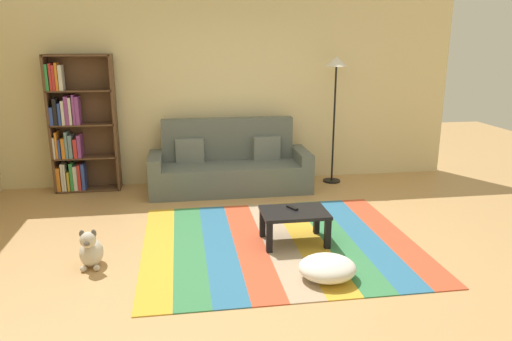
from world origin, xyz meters
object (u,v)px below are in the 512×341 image
at_px(coffee_table, 294,217).
at_px(couch, 230,167).
at_px(bookshelf, 76,129).
at_px(pouf, 327,268).
at_px(dog, 91,251).
at_px(standing_lamp, 336,78).
at_px(tv_remote, 292,208).

bearing_deg(coffee_table, couch, 103.06).
bearing_deg(bookshelf, pouf, -49.51).
distance_m(bookshelf, dog, 2.72).
bearing_deg(dog, pouf, -15.87).
relative_size(pouf, dog, 1.31).
distance_m(standing_lamp, tv_remote, 2.66).
bearing_deg(coffee_table, bookshelf, 138.20).
bearing_deg(pouf, dog, 164.13).
bearing_deg(standing_lamp, bookshelf, 177.83).
relative_size(pouf, standing_lamp, 0.28).
xyz_separation_m(couch, coffee_table, (0.47, -2.04, -0.04)).
height_order(couch, dog, couch).
bearing_deg(couch, dog, -124.53).
bearing_deg(pouf, coffee_table, 97.33).
xyz_separation_m(coffee_table, dog, (-2.04, -0.24, -0.14)).
xyz_separation_m(couch, dog, (-1.57, -2.28, -0.18)).
distance_m(couch, dog, 2.77).
distance_m(bookshelf, coffee_table, 3.53).
bearing_deg(tv_remote, dog, 162.12).
relative_size(dog, tv_remote, 2.65).
distance_m(coffee_table, standing_lamp, 2.75).
relative_size(couch, bookshelf, 1.18).
height_order(bookshelf, tv_remote, bookshelf).
xyz_separation_m(couch, tv_remote, (0.47, -1.97, 0.04)).
bearing_deg(dog, standing_lamp, 37.57).
bearing_deg(standing_lamp, pouf, -108.19).
distance_m(couch, tv_remote, 2.02).
bearing_deg(coffee_table, standing_lamp, 63.16).
relative_size(couch, pouf, 4.33).
height_order(coffee_table, standing_lamp, standing_lamp).
bearing_deg(bookshelf, tv_remote, -40.95).
height_order(pouf, standing_lamp, standing_lamp).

